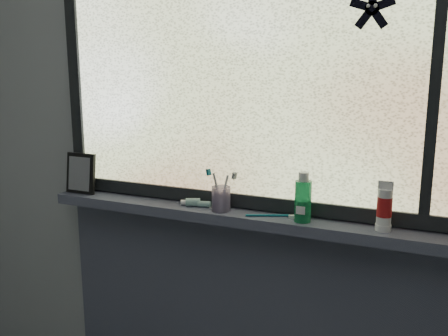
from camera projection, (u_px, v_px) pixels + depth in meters
wall_back at (253, 147)px, 1.83m from camera, size 3.00×0.01×2.50m
windowsill at (245, 218)px, 1.82m from camera, size 1.62×0.14×0.04m
window_pane at (252, 70)px, 1.76m from camera, size 1.50×0.01×1.00m
frame_bottom at (250, 201)px, 1.85m from camera, size 1.60×0.03×0.05m
frame_left at (75, 69)px, 2.05m from camera, size 0.05×0.03×1.10m
frame_mullion at (436, 71)px, 1.52m from camera, size 0.03×0.03×1.00m
starfish_sticker at (372, 8)px, 1.55m from camera, size 0.15×0.02×0.15m
vanity_mirror at (81, 173)px, 2.07m from camera, size 0.13×0.07×0.17m
toothpaste_tube at (197, 203)px, 1.88m from camera, size 0.17×0.09×0.03m
toothbrush_cup at (221, 199)px, 1.83m from camera, size 0.09×0.09×0.09m
toothbrush_lying at (268, 215)px, 1.77m from camera, size 0.18×0.09×0.01m
mouthwash_bottle at (303, 197)px, 1.70m from camera, size 0.07×0.07×0.14m
cream_tube at (385, 204)px, 1.60m from camera, size 0.05×0.05×0.12m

